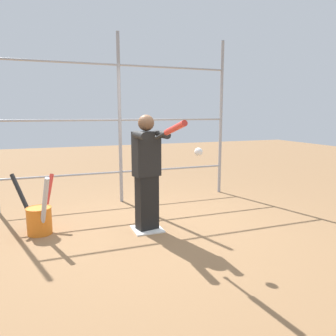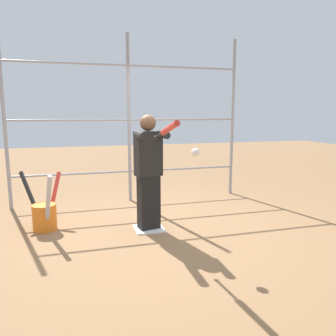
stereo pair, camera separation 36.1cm
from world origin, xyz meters
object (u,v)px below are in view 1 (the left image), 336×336
softball_in_flight (199,152)px  bat_bucket (39,217)px  batter (147,169)px  baseball_bat_swinging (172,129)px

softball_in_flight → bat_bucket: (1.77, -1.22, -0.95)m
batter → bat_bucket: 1.59m
bat_bucket → softball_in_flight: bearing=145.5°
baseball_bat_swinging → softball_in_flight: size_ratio=8.32×
batter → baseball_bat_swinging: (-0.02, 0.88, 0.58)m
batter → bat_bucket: batter is taller
softball_in_flight → bat_bucket: size_ratio=0.11×
softball_in_flight → bat_bucket: bearing=-34.5°
batter → bat_bucket: bearing=-16.0°
baseball_bat_swinging → bat_bucket: baseball_bat_swinging is taller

